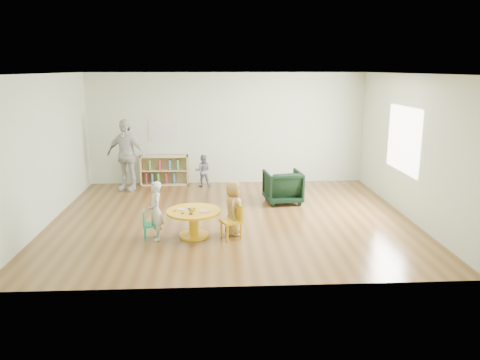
{
  "coord_description": "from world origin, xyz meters",
  "views": [
    {
      "loc": [
        -0.3,
        -8.85,
        2.9
      ],
      "look_at": [
        0.16,
        -0.3,
        0.84
      ],
      "focal_mm": 35.0,
      "sensor_mm": 36.0,
      "label": 1
    }
  ],
  "objects_px": {
    "kid_chair_left": "(149,224)",
    "toddler": "(203,171)",
    "activity_table": "(194,218)",
    "child_right": "(233,208)",
    "child_left": "(156,211)",
    "armchair": "(283,187)",
    "kid_chair_right": "(233,220)",
    "adult_caretaker": "(126,155)",
    "bookshelf": "(164,170)"
  },
  "relations": [
    {
      "from": "activity_table",
      "to": "child_right",
      "type": "relative_size",
      "value": 0.98
    },
    {
      "from": "kid_chair_left",
      "to": "activity_table",
      "type": "bearing_deg",
      "value": 90.29
    },
    {
      "from": "kid_chair_left",
      "to": "child_left",
      "type": "distance_m",
      "value": 0.27
    },
    {
      "from": "child_left",
      "to": "child_right",
      "type": "xyz_separation_m",
      "value": [
        1.34,
        0.16,
        -0.02
      ]
    },
    {
      "from": "kid_chair_right",
      "to": "adult_caretaker",
      "type": "height_order",
      "value": "adult_caretaker"
    },
    {
      "from": "kid_chair_left",
      "to": "kid_chair_right",
      "type": "bearing_deg",
      "value": 83.87
    },
    {
      "from": "activity_table",
      "to": "child_right",
      "type": "distance_m",
      "value": 0.72
    },
    {
      "from": "child_left",
      "to": "adult_caretaker",
      "type": "xyz_separation_m",
      "value": [
        -1.11,
        3.45,
        0.35
      ]
    },
    {
      "from": "child_left",
      "to": "child_right",
      "type": "distance_m",
      "value": 1.35
    },
    {
      "from": "child_right",
      "to": "toddler",
      "type": "distance_m",
      "value": 3.58
    },
    {
      "from": "child_left",
      "to": "adult_caretaker",
      "type": "distance_m",
      "value": 3.64
    },
    {
      "from": "armchair",
      "to": "kid_chair_left",
      "type": "bearing_deg",
      "value": 32.64
    },
    {
      "from": "armchair",
      "to": "child_right",
      "type": "relative_size",
      "value": 0.81
    },
    {
      "from": "kid_chair_right",
      "to": "child_right",
      "type": "distance_m",
      "value": 0.23
    },
    {
      "from": "activity_table",
      "to": "adult_caretaker",
      "type": "xyz_separation_m",
      "value": [
        -1.76,
        3.35,
        0.53
      ]
    },
    {
      "from": "toddler",
      "to": "armchair",
      "type": "bearing_deg",
      "value": 140.84
    },
    {
      "from": "activity_table",
      "to": "child_left",
      "type": "relative_size",
      "value": 0.93
    },
    {
      "from": "kid_chair_left",
      "to": "armchair",
      "type": "xyz_separation_m",
      "value": [
        2.64,
        2.12,
        0.09
      ]
    },
    {
      "from": "kid_chair_left",
      "to": "toddler",
      "type": "distance_m",
      "value": 3.77
    },
    {
      "from": "armchair",
      "to": "toddler",
      "type": "relative_size",
      "value": 0.98
    },
    {
      "from": "bookshelf",
      "to": "toddler",
      "type": "bearing_deg",
      "value": -15.4
    },
    {
      "from": "activity_table",
      "to": "armchair",
      "type": "xyz_separation_m",
      "value": [
        1.87,
        2.04,
        0.03
      ]
    },
    {
      "from": "bookshelf",
      "to": "kid_chair_left",
      "type": "bearing_deg",
      "value": -87.92
    },
    {
      "from": "armchair",
      "to": "activity_table",
      "type": "bearing_deg",
      "value": 41.43
    },
    {
      "from": "activity_table",
      "to": "adult_caretaker",
      "type": "height_order",
      "value": "adult_caretaker"
    },
    {
      "from": "bookshelf",
      "to": "armchair",
      "type": "xyz_separation_m",
      "value": [
        2.78,
        -1.82,
        -0.01
      ]
    },
    {
      "from": "activity_table",
      "to": "bookshelf",
      "type": "xyz_separation_m",
      "value": [
        -0.92,
        3.86,
        0.04
      ]
    },
    {
      "from": "armchair",
      "to": "child_left",
      "type": "xyz_separation_m",
      "value": [
        -2.51,
        -2.14,
        0.15
      ]
    },
    {
      "from": "kid_chair_left",
      "to": "armchair",
      "type": "relative_size",
      "value": 0.64
    },
    {
      "from": "kid_chair_left",
      "to": "armchair",
      "type": "bearing_deg",
      "value": 123.26
    },
    {
      "from": "kid_chair_left",
      "to": "adult_caretaker",
      "type": "distance_m",
      "value": 3.62
    },
    {
      "from": "kid_chair_right",
      "to": "adult_caretaker",
      "type": "relative_size",
      "value": 0.35
    },
    {
      "from": "kid_chair_right",
      "to": "child_right",
      "type": "height_order",
      "value": "child_right"
    },
    {
      "from": "activity_table",
      "to": "toddler",
      "type": "distance_m",
      "value": 3.59
    },
    {
      "from": "armchair",
      "to": "adult_caretaker",
      "type": "xyz_separation_m",
      "value": [
        -3.62,
        1.31,
        0.5
      ]
    },
    {
      "from": "armchair",
      "to": "kid_chair_right",
      "type": "bearing_deg",
      "value": 55.1
    },
    {
      "from": "kid_chair_left",
      "to": "toddler",
      "type": "bearing_deg",
      "value": 161.36
    },
    {
      "from": "toddler",
      "to": "kid_chair_left",
      "type": "bearing_deg",
      "value": 78.54
    },
    {
      "from": "toddler",
      "to": "child_left",
      "type": "bearing_deg",
      "value": 80.53
    },
    {
      "from": "bookshelf",
      "to": "child_left",
      "type": "xyz_separation_m",
      "value": [
        0.27,
        -3.96,
        0.15
      ]
    },
    {
      "from": "adult_caretaker",
      "to": "kid_chair_left",
      "type": "bearing_deg",
      "value": -54.5
    },
    {
      "from": "kid_chair_right",
      "to": "kid_chair_left",
      "type": "bearing_deg",
      "value": 66.67
    },
    {
      "from": "kid_chair_right",
      "to": "toddler",
      "type": "distance_m",
      "value": 3.73
    },
    {
      "from": "child_left",
      "to": "kid_chair_right",
      "type": "bearing_deg",
      "value": 74.14
    },
    {
      "from": "activity_table",
      "to": "child_right",
      "type": "bearing_deg",
      "value": 4.98
    },
    {
      "from": "bookshelf",
      "to": "child_right",
      "type": "bearing_deg",
      "value": -66.98
    },
    {
      "from": "child_left",
      "to": "activity_table",
      "type": "bearing_deg",
      "value": 82.6
    },
    {
      "from": "armchair",
      "to": "child_right",
      "type": "xyz_separation_m",
      "value": [
        -1.17,
        -1.98,
        0.13
      ]
    },
    {
      "from": "kid_chair_left",
      "to": "kid_chair_right",
      "type": "xyz_separation_m",
      "value": [
        1.47,
        -0.01,
        0.05
      ]
    },
    {
      "from": "child_right",
      "to": "bookshelf",
      "type": "bearing_deg",
      "value": 31.0
    }
  ]
}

